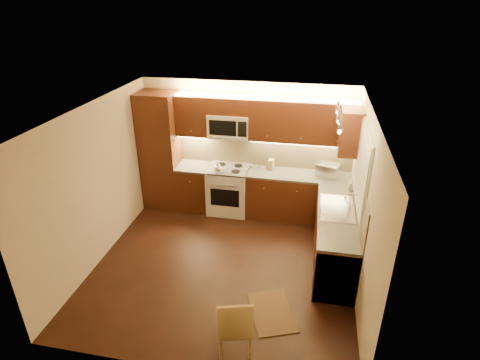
% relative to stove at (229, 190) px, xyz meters
% --- Properties ---
extents(floor, '(4.00, 4.00, 0.01)m').
position_rel_stove_xyz_m(floor, '(0.30, -1.68, -0.46)').
color(floor, black).
rests_on(floor, ground).
extents(ceiling, '(4.00, 4.00, 0.01)m').
position_rel_stove_xyz_m(ceiling, '(0.30, -1.68, 2.04)').
color(ceiling, beige).
rests_on(ceiling, ground).
extents(wall_back, '(4.00, 0.01, 2.50)m').
position_rel_stove_xyz_m(wall_back, '(0.30, 0.32, 0.79)').
color(wall_back, '#C7B191').
rests_on(wall_back, ground).
extents(wall_front, '(4.00, 0.01, 2.50)m').
position_rel_stove_xyz_m(wall_front, '(0.30, -3.67, 0.79)').
color(wall_front, '#C7B191').
rests_on(wall_front, ground).
extents(wall_left, '(0.01, 4.00, 2.50)m').
position_rel_stove_xyz_m(wall_left, '(-1.70, -1.68, 0.79)').
color(wall_left, '#C7B191').
rests_on(wall_left, ground).
extents(wall_right, '(0.01, 4.00, 2.50)m').
position_rel_stove_xyz_m(wall_right, '(2.30, -1.68, 0.79)').
color(wall_right, '#C7B191').
rests_on(wall_right, ground).
extents(pantry, '(0.70, 0.60, 2.30)m').
position_rel_stove_xyz_m(pantry, '(-1.35, 0.02, 0.69)').
color(pantry, '#411A0E').
rests_on(pantry, floor).
extents(base_cab_back_left, '(0.62, 0.60, 0.86)m').
position_rel_stove_xyz_m(base_cab_back_left, '(-0.69, 0.02, -0.03)').
color(base_cab_back_left, '#411A0E').
rests_on(base_cab_back_left, floor).
extents(counter_back_left, '(0.62, 0.60, 0.04)m').
position_rel_stove_xyz_m(counter_back_left, '(-0.69, 0.02, 0.42)').
color(counter_back_left, '#363431').
rests_on(counter_back_left, base_cab_back_left).
extents(base_cab_back_right, '(1.92, 0.60, 0.86)m').
position_rel_stove_xyz_m(base_cab_back_right, '(1.34, 0.02, -0.03)').
color(base_cab_back_right, '#411A0E').
rests_on(base_cab_back_right, floor).
extents(counter_back_right, '(1.92, 0.60, 0.04)m').
position_rel_stove_xyz_m(counter_back_right, '(1.34, 0.02, 0.42)').
color(counter_back_right, '#363431').
rests_on(counter_back_right, base_cab_back_right).
extents(base_cab_right, '(0.60, 2.00, 0.86)m').
position_rel_stove_xyz_m(base_cab_right, '(2.00, -1.28, -0.03)').
color(base_cab_right, '#411A0E').
rests_on(base_cab_right, floor).
extents(counter_right, '(0.60, 2.00, 0.04)m').
position_rel_stove_xyz_m(counter_right, '(2.00, -1.28, 0.42)').
color(counter_right, '#363431').
rests_on(counter_right, base_cab_right).
extents(dishwasher, '(0.58, 0.60, 0.84)m').
position_rel_stove_xyz_m(dishwasher, '(2.00, -1.98, -0.03)').
color(dishwasher, silver).
rests_on(dishwasher, floor).
extents(backsplash_back, '(3.30, 0.02, 0.60)m').
position_rel_stove_xyz_m(backsplash_back, '(0.65, 0.31, 0.74)').
color(backsplash_back, tan).
rests_on(backsplash_back, wall_back).
extents(backsplash_right, '(0.02, 2.00, 0.60)m').
position_rel_stove_xyz_m(backsplash_right, '(2.29, -1.28, 0.74)').
color(backsplash_right, tan).
rests_on(backsplash_right, wall_right).
extents(upper_cab_back_left, '(0.62, 0.35, 0.75)m').
position_rel_stove_xyz_m(upper_cab_back_left, '(-0.69, 0.15, 1.42)').
color(upper_cab_back_left, '#411A0E').
rests_on(upper_cab_back_left, wall_back).
extents(upper_cab_back_right, '(1.92, 0.35, 0.75)m').
position_rel_stove_xyz_m(upper_cab_back_right, '(1.34, 0.15, 1.42)').
color(upper_cab_back_right, '#411A0E').
rests_on(upper_cab_back_right, wall_back).
extents(upper_cab_bridge, '(0.76, 0.35, 0.31)m').
position_rel_stove_xyz_m(upper_cab_bridge, '(0.00, 0.15, 1.63)').
color(upper_cab_bridge, '#411A0E').
rests_on(upper_cab_bridge, wall_back).
extents(upper_cab_right_corner, '(0.35, 0.50, 0.75)m').
position_rel_stove_xyz_m(upper_cab_right_corner, '(2.12, -0.28, 1.42)').
color(upper_cab_right_corner, '#411A0E').
rests_on(upper_cab_right_corner, wall_right).
extents(stove, '(0.76, 0.65, 0.92)m').
position_rel_stove_xyz_m(stove, '(0.00, 0.00, 0.00)').
color(stove, silver).
rests_on(stove, floor).
extents(microwave, '(0.76, 0.38, 0.44)m').
position_rel_stove_xyz_m(microwave, '(0.00, 0.14, 1.26)').
color(microwave, silver).
rests_on(microwave, wall_back).
extents(window_frame, '(0.03, 1.44, 1.24)m').
position_rel_stove_xyz_m(window_frame, '(2.29, -1.12, 1.14)').
color(window_frame, silver).
rests_on(window_frame, wall_right).
extents(window_blinds, '(0.02, 1.36, 1.16)m').
position_rel_stove_xyz_m(window_blinds, '(2.27, -1.12, 1.14)').
color(window_blinds, silver).
rests_on(window_blinds, wall_right).
extents(sink, '(0.52, 0.86, 0.15)m').
position_rel_stove_xyz_m(sink, '(2.00, -1.12, 0.52)').
color(sink, silver).
rests_on(sink, counter_right).
extents(faucet, '(0.20, 0.04, 0.30)m').
position_rel_stove_xyz_m(faucet, '(2.18, -1.12, 0.59)').
color(faucet, silver).
rests_on(faucet, counter_right).
extents(track_light_bar, '(0.04, 1.20, 0.03)m').
position_rel_stove_xyz_m(track_light_bar, '(1.85, -1.27, 2.00)').
color(track_light_bar, silver).
rests_on(track_light_bar, ceiling).
extents(kettle, '(0.19, 0.19, 0.20)m').
position_rel_stove_xyz_m(kettle, '(-0.14, -0.23, 0.56)').
color(kettle, silver).
rests_on(kettle, stove).
extents(toaster_oven, '(0.46, 0.40, 0.23)m').
position_rel_stove_xyz_m(toaster_oven, '(1.85, 0.06, 0.56)').
color(toaster_oven, silver).
rests_on(toaster_oven, counter_back_right).
extents(knife_block, '(0.12, 0.16, 0.20)m').
position_rel_stove_xyz_m(knife_block, '(0.80, 0.15, 0.54)').
color(knife_block, olive).
rests_on(knife_block, counter_back_right).
extents(spice_jar_a, '(0.05, 0.05, 0.09)m').
position_rel_stove_xyz_m(spice_jar_a, '(0.56, 0.17, 0.48)').
color(spice_jar_a, silver).
rests_on(spice_jar_a, counter_back_right).
extents(spice_jar_b, '(0.05, 0.05, 0.10)m').
position_rel_stove_xyz_m(spice_jar_b, '(0.76, 0.26, 0.49)').
color(spice_jar_b, brown).
rests_on(spice_jar_b, counter_back_right).
extents(spice_jar_c, '(0.05, 0.05, 0.09)m').
position_rel_stove_xyz_m(spice_jar_c, '(0.44, 0.14, 0.49)').
color(spice_jar_c, silver).
rests_on(spice_jar_c, counter_back_right).
extents(spice_jar_d, '(0.06, 0.06, 0.10)m').
position_rel_stove_xyz_m(spice_jar_d, '(0.73, 0.14, 0.49)').
color(spice_jar_d, olive).
rests_on(spice_jar_d, counter_back_right).
extents(soap_bottle, '(0.10, 0.10, 0.20)m').
position_rel_stove_xyz_m(soap_bottle, '(2.24, -0.41, 0.54)').
color(soap_bottle, silver).
rests_on(soap_bottle, counter_right).
extents(rug, '(0.80, 0.95, 0.01)m').
position_rel_stove_xyz_m(rug, '(1.18, -2.58, -0.45)').
color(rug, black).
rests_on(rug, floor).
extents(dining_chair, '(0.49, 0.49, 0.91)m').
position_rel_stove_xyz_m(dining_chair, '(0.81, -3.30, -0.01)').
color(dining_chair, olive).
rests_on(dining_chair, floor).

